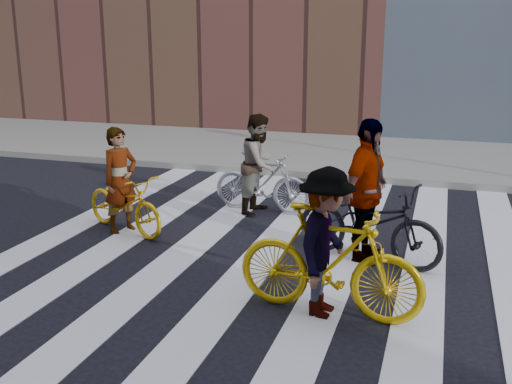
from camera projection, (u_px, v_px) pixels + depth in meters
The scene contains 11 objects.
ground at pixel (295, 268), 8.01m from camera, with size 100.00×100.00×0.00m, color black.
sidewalk_far at pixel (368, 156), 14.89m from camera, with size 100.00×5.00×0.15m, color gray.
zebra_crosswalk at pixel (295, 268), 8.01m from camera, with size 8.25×10.00×0.01m.
bike_yellow_left at pixel (125, 203), 9.38m from camera, with size 0.62×1.78×0.93m, color #D39A0B.
bike_silver_mid at pixel (262, 182), 10.40m from camera, with size 0.50×1.77×1.07m, color silver.
bike_yellow_right at pixel (329, 262), 6.54m from camera, with size 0.59×2.10×1.26m, color #DEAC0C.
bike_dark_rear at pixel (368, 222), 8.16m from camera, with size 0.74×2.11×1.11m, color black.
rider_left at pixel (120, 180), 9.30m from camera, with size 0.61×0.40×1.66m, color slate.
rider_mid at pixel (259, 164), 10.33m from camera, with size 0.84×0.65×1.72m, color slate.
rider_right at pixel (325, 243), 6.50m from camera, with size 1.09×0.62×1.68m, color slate.
rider_rear at pixel (366, 191), 8.06m from camera, with size 1.16×0.48×1.97m, color slate.
Camera 1 is at (1.76, -7.28, 3.06)m, focal length 42.00 mm.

